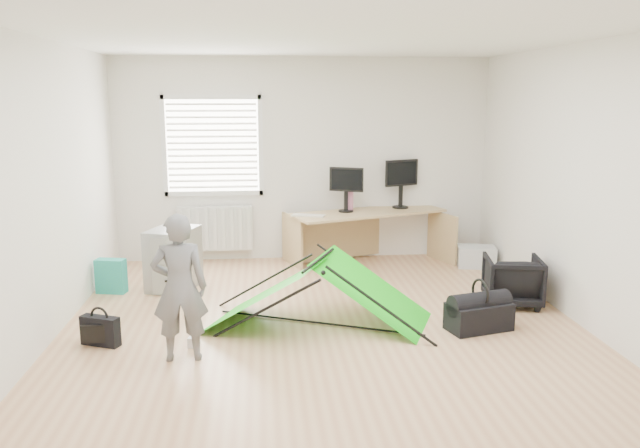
{
  "coord_description": "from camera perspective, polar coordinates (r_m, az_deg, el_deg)",
  "views": [
    {
      "loc": [
        -0.57,
        -5.61,
        2.19
      ],
      "look_at": [
        0.0,
        0.4,
        0.95
      ],
      "focal_mm": 35.0,
      "sensor_mm": 36.0,
      "label": 1
    }
  ],
  "objects": [
    {
      "name": "ground",
      "position": [
        6.05,
        0.36,
        -9.61
      ],
      "size": [
        5.5,
        5.5,
        0.0
      ],
      "primitive_type": "plane",
      "color": "tan",
      "rests_on": "ground"
    },
    {
      "name": "back_wall",
      "position": [
        8.42,
        -1.52,
        5.88
      ],
      "size": [
        5.0,
        0.02,
        2.7
      ],
      "primitive_type": "cube",
      "color": "silver",
      "rests_on": "ground"
    },
    {
      "name": "window",
      "position": [
        8.37,
        -9.79,
        7.06
      ],
      "size": [
        1.2,
        0.06,
        1.2
      ],
      "primitive_type": "cube",
      "color": "silver",
      "rests_on": "back_wall"
    },
    {
      "name": "radiator",
      "position": [
        8.49,
        -9.56,
        -0.39
      ],
      "size": [
        1.0,
        0.12,
        0.6
      ],
      "primitive_type": "cube",
      "color": "silver",
      "rests_on": "back_wall"
    },
    {
      "name": "desk",
      "position": [
        8.31,
        4.41,
        -1.21
      ],
      "size": [
        2.15,
        1.31,
        0.7
      ],
      "primitive_type": "cube",
      "rotation": [
        0.0,
        0.0,
        0.35
      ],
      "color": "tan",
      "rests_on": "ground"
    },
    {
      "name": "filing_cabinet",
      "position": [
        7.4,
        -13.25,
        -3.1
      ],
      "size": [
        0.63,
        0.72,
        0.71
      ],
      "primitive_type": "cube",
      "rotation": [
        0.0,
        0.0,
        -0.35
      ],
      "color": "gray",
      "rests_on": "ground"
    },
    {
      "name": "monitor_left",
      "position": [
        8.17,
        2.39,
        2.62
      ],
      "size": [
        0.45,
        0.27,
        0.43
      ],
      "primitive_type": "cube",
      "rotation": [
        0.0,
        0.0,
        -0.42
      ],
      "color": "black",
      "rests_on": "desk"
    },
    {
      "name": "monitor_right",
      "position": [
        8.51,
        7.4,
        3.07
      ],
      "size": [
        0.51,
        0.3,
        0.48
      ],
      "primitive_type": "cube",
      "rotation": [
        0.0,
        0.0,
        0.4
      ],
      "color": "black",
      "rests_on": "desk"
    },
    {
      "name": "keyboard",
      "position": [
        7.89,
        -1.08,
        0.79
      ],
      "size": [
        0.44,
        0.27,
        0.02
      ],
      "primitive_type": "cube",
      "rotation": [
        0.0,
        0.0,
        -0.32
      ],
      "color": "beige",
      "rests_on": "desk"
    },
    {
      "name": "thermos",
      "position": [
        8.26,
        2.8,
        2.17
      ],
      "size": [
        0.09,
        0.09,
        0.28
      ],
      "primitive_type": "cylinder",
      "rotation": [
        0.0,
        0.0,
        0.23
      ],
      "color": "#C06B89",
      "rests_on": "desk"
    },
    {
      "name": "office_chair",
      "position": [
        6.97,
        17.19,
        -4.96
      ],
      "size": [
        0.67,
        0.68,
        0.53
      ],
      "primitive_type": "imported",
      "rotation": [
        0.0,
        0.0,
        2.95
      ],
      "color": "black",
      "rests_on": "ground"
    },
    {
      "name": "person",
      "position": [
        5.33,
        -12.71,
        -5.7
      ],
      "size": [
        0.48,
        0.33,
        1.26
      ],
      "primitive_type": "imported",
      "rotation": [
        0.0,
        0.0,
        3.2
      ],
      "color": "slate",
      "rests_on": "ground"
    },
    {
      "name": "kite",
      "position": [
        6.08,
        -0.11,
        -6.28
      ],
      "size": [
        2.28,
        1.68,
        0.65
      ],
      "primitive_type": null,
      "rotation": [
        0.0,
        0.0,
        -0.42
      ],
      "color": "#17CE13",
      "rests_on": "ground"
    },
    {
      "name": "storage_crate",
      "position": [
        8.41,
        14.09,
        -2.9
      ],
      "size": [
        0.54,
        0.43,
        0.27
      ],
      "primitive_type": "cube",
      "rotation": [
        0.0,
        0.0,
        -0.2
      ],
      "color": "#B9BFC2",
      "rests_on": "ground"
    },
    {
      "name": "tote_bag",
      "position": [
        7.46,
        -18.56,
        -4.53
      ],
      "size": [
        0.35,
        0.21,
        0.39
      ],
      "primitive_type": "cube",
      "rotation": [
        0.0,
        0.0,
        -0.22
      ],
      "color": "teal",
      "rests_on": "ground"
    },
    {
      "name": "laptop_bag",
      "position": [
        5.98,
        -19.44,
        -9.2
      ],
      "size": [
        0.37,
        0.24,
        0.27
      ],
      "primitive_type": "cube",
      "rotation": [
        0.0,
        0.0,
        -0.41
      ],
      "color": "black",
      "rests_on": "ground"
    },
    {
      "name": "white_box",
      "position": [
        5.75,
        -11.46,
        -10.52
      ],
      "size": [
        0.11,
        0.11,
        0.09
      ],
      "primitive_type": "cube",
      "rotation": [
        0.0,
        0.0,
        -0.21
      ],
      "color": "silver",
      "rests_on": "ground"
    },
    {
      "name": "duffel_bag",
      "position": [
        6.19,
        14.32,
        -8.2
      ],
      "size": [
        0.66,
        0.45,
        0.26
      ],
      "primitive_type": "cube",
      "rotation": [
        0.0,
        0.0,
        0.26
      ],
      "color": "black",
      "rests_on": "ground"
    }
  ]
}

